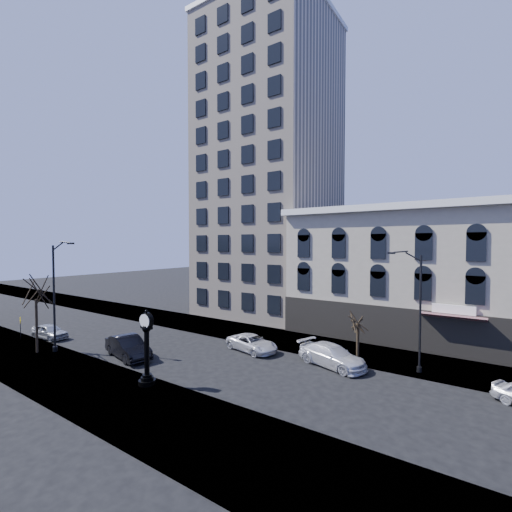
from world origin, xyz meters
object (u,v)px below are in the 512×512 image
Objects in this scene: car_near_b at (128,347)px; car_near_a at (50,331)px; street_lamp_near at (60,267)px; warning_sign at (20,324)px; street_clock at (147,351)px.

car_near_a is at bearing 107.03° from car_near_b.
street_lamp_near is 2.32× the size of car_near_a.
car_near_a is at bearing 63.21° from warning_sign.
street_lamp_near is at bearing 175.33° from street_clock.
car_near_b is at bearing 9.89° from street_lamp_near.
car_near_b is (-5.76, 2.67, -1.42)m from street_clock.
street_clock is 0.92× the size of car_near_b.
street_lamp_near is 4.40× the size of warning_sign.
street_clock is 6.51m from car_near_b.
street_lamp_near reaches higher than warning_sign.
street_lamp_near is at bearing 127.42° from car_near_b.
warning_sign is 2.61m from car_near_a.
street_clock is 16.86m from car_near_a.
street_lamp_near reaches higher than street_clock.
warning_sign is 0.53× the size of car_near_a.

